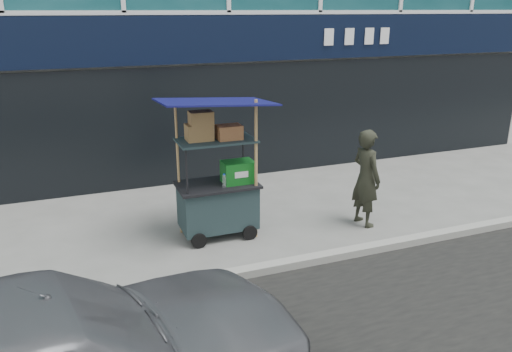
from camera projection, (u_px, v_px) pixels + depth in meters
name	position (u px, v px, depth m)	size (l,w,h in m)	color
ground	(314.00, 256.00, 7.37)	(80.00, 80.00, 0.00)	#61615D
curb	(320.00, 258.00, 7.18)	(80.00, 0.18, 0.12)	gray
vendor_cart	(218.00, 188.00, 7.82)	(1.67, 1.18, 2.26)	#1B2E2F
vendor_man	(366.00, 178.00, 8.22)	(0.60, 0.39, 1.64)	black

